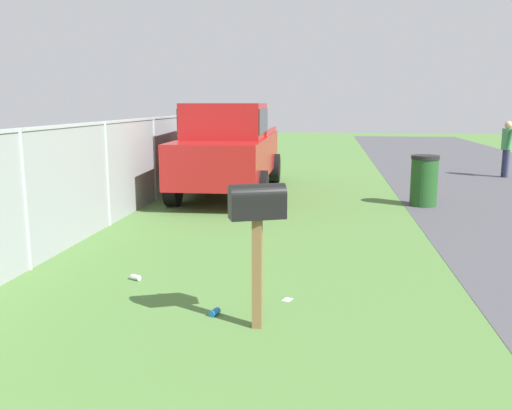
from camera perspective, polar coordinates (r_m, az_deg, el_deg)
The scene contains 8 objects.
mailbox at distance 4.93m, azimuth 0.13°, elevation -0.88°, with size 0.37×0.55×1.38m.
pickup_truck at distance 12.57m, azimuth -2.88°, elevation 6.17°, with size 5.54×2.18×2.09m.
trash_bin at distance 11.64m, azimuth 17.29°, elevation 2.47°, with size 0.56×0.56×1.05m.
pedestrian at distance 17.01m, azimuth 24.93°, elevation 5.75°, with size 0.49×0.30×1.60m.
fence_section at distance 10.76m, azimuth -12.82°, elevation 4.43°, with size 17.98×0.07×1.80m.
litter_can_midfield_a at distance 6.71m, azimuth -12.56°, elevation -7.46°, with size 0.07×0.07×0.12m, color silver.
litter_can_midfield_b at distance 5.53m, azimuth -4.37°, elevation -11.19°, with size 0.07×0.07×0.12m, color blue.
litter_wrapper_far_scatter at distance 5.94m, azimuth 3.33°, elevation -9.91°, with size 0.12×0.08×0.01m, color silver.
Camera 1 is at (0.42, -0.45, 2.09)m, focal length 37.96 mm.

